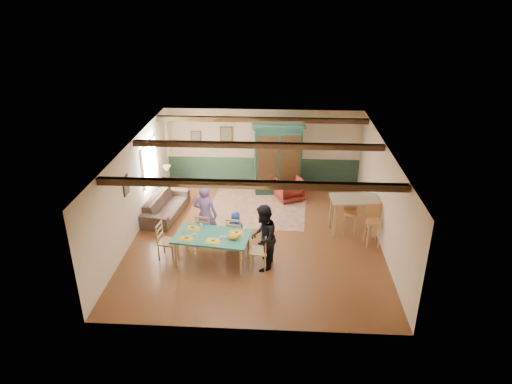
# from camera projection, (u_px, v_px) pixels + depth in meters

# --- Properties ---
(floor) EXTENTS (8.00, 8.00, 0.00)m
(floor) POSITION_uv_depth(u_px,v_px,m) (256.00, 235.00, 13.30)
(floor) COLOR #5C311A
(floor) RESTS_ON ground
(wall_back) EXTENTS (7.00, 0.02, 2.70)m
(wall_back) POSITION_uv_depth(u_px,v_px,m) (263.00, 146.00, 16.37)
(wall_back) COLOR beige
(wall_back) RESTS_ON floor
(wall_left) EXTENTS (0.02, 8.00, 2.70)m
(wall_left) POSITION_uv_depth(u_px,v_px,m) (133.00, 190.00, 12.92)
(wall_left) COLOR beige
(wall_left) RESTS_ON floor
(wall_right) EXTENTS (0.02, 8.00, 2.70)m
(wall_right) POSITION_uv_depth(u_px,v_px,m) (383.00, 196.00, 12.56)
(wall_right) COLOR beige
(wall_right) RESTS_ON floor
(ceiling) EXTENTS (7.00, 8.00, 0.02)m
(ceiling) POSITION_uv_depth(u_px,v_px,m) (256.00, 147.00, 12.18)
(ceiling) COLOR silver
(ceiling) RESTS_ON wall_back
(wainscot_back) EXTENTS (6.95, 0.03, 0.90)m
(wainscot_back) POSITION_uv_depth(u_px,v_px,m) (263.00, 170.00, 16.73)
(wainscot_back) COLOR #213E2E
(wainscot_back) RESTS_ON floor
(ceiling_beam_front) EXTENTS (6.95, 0.16, 0.16)m
(ceiling_beam_front) POSITION_uv_depth(u_px,v_px,m) (251.00, 184.00, 10.13)
(ceiling_beam_front) COLOR black
(ceiling_beam_front) RESTS_ON ceiling
(ceiling_beam_mid) EXTENTS (6.95, 0.16, 0.16)m
(ceiling_beam_mid) POSITION_uv_depth(u_px,v_px,m) (257.00, 145.00, 12.58)
(ceiling_beam_mid) COLOR black
(ceiling_beam_mid) RESTS_ON ceiling
(ceiling_beam_back) EXTENTS (6.95, 0.16, 0.16)m
(ceiling_beam_back) POSITION_uv_depth(u_px,v_px,m) (262.00, 120.00, 14.94)
(ceiling_beam_back) COLOR black
(ceiling_beam_back) RESTS_ON ceiling
(window_left) EXTENTS (0.06, 1.60, 1.30)m
(window_left) POSITION_uv_depth(u_px,v_px,m) (150.00, 162.00, 14.38)
(window_left) COLOR white
(window_left) RESTS_ON wall_left
(picture_left_wall) EXTENTS (0.04, 0.42, 0.52)m
(picture_left_wall) POSITION_uv_depth(u_px,v_px,m) (126.00, 185.00, 12.21)
(picture_left_wall) COLOR #7A7259
(picture_left_wall) RESTS_ON wall_left
(picture_back_a) EXTENTS (0.45, 0.04, 0.55)m
(picture_back_a) POSITION_uv_depth(u_px,v_px,m) (226.00, 134.00, 16.23)
(picture_back_a) COLOR #7A7259
(picture_back_a) RESTS_ON wall_back
(picture_back_b) EXTENTS (0.38, 0.04, 0.48)m
(picture_back_b) POSITION_uv_depth(u_px,v_px,m) (196.00, 137.00, 16.35)
(picture_back_b) COLOR #7A7259
(picture_back_b) RESTS_ON wall_back
(dining_table) EXTENTS (2.04, 1.30, 0.80)m
(dining_table) POSITION_uv_depth(u_px,v_px,m) (213.00, 249.00, 11.83)
(dining_table) COLOR #226C58
(dining_table) RESTS_ON floor
(dining_chair_far_left) EXTENTS (0.50, 0.52, 1.01)m
(dining_chair_far_left) POSITION_uv_depth(u_px,v_px,m) (205.00, 230.00, 12.54)
(dining_chair_far_left) COLOR #A68953
(dining_chair_far_left) RESTS_ON floor
(dining_chair_far_right) EXTENTS (0.50, 0.52, 1.01)m
(dining_chair_far_right) POSITION_uv_depth(u_px,v_px,m) (235.00, 232.00, 12.40)
(dining_chair_far_right) COLOR #A68953
(dining_chair_far_right) RESTS_ON floor
(dining_chair_end_left) EXTENTS (0.52, 0.50, 1.01)m
(dining_chair_end_left) POSITION_uv_depth(u_px,v_px,m) (168.00, 241.00, 12.00)
(dining_chair_end_left) COLOR #A68953
(dining_chair_end_left) RESTS_ON floor
(dining_chair_end_right) EXTENTS (0.52, 0.50, 1.01)m
(dining_chair_end_right) POSITION_uv_depth(u_px,v_px,m) (259.00, 250.00, 11.58)
(dining_chair_end_right) COLOR #A68953
(dining_chair_end_right) RESTS_ON floor
(person_man) EXTENTS (0.72, 0.52, 1.84)m
(person_man) POSITION_uv_depth(u_px,v_px,m) (205.00, 215.00, 12.45)
(person_man) COLOR #785694
(person_man) RESTS_ON floor
(person_woman) EXTENTS (0.77, 0.93, 1.76)m
(person_woman) POSITION_uv_depth(u_px,v_px,m) (263.00, 238.00, 11.41)
(person_woman) COLOR black
(person_woman) RESTS_ON floor
(person_child) EXTENTS (0.56, 0.41, 1.07)m
(person_child) POSITION_uv_depth(u_px,v_px,m) (236.00, 230.00, 12.46)
(person_child) COLOR navy
(person_child) RESTS_ON floor
(cat) EXTENTS (0.40, 0.20, 0.19)m
(cat) POSITION_uv_depth(u_px,v_px,m) (233.00, 237.00, 11.43)
(cat) COLOR orange
(cat) RESTS_ON dining_table
(place_setting_near_left) EXTENTS (0.46, 0.37, 0.11)m
(place_setting_near_left) POSITION_uv_depth(u_px,v_px,m) (187.00, 237.00, 11.50)
(place_setting_near_left) COLOR yellow
(place_setting_near_left) RESTS_ON dining_table
(place_setting_near_center) EXTENTS (0.46, 0.37, 0.11)m
(place_setting_near_center) POSITION_uv_depth(u_px,v_px,m) (213.00, 239.00, 11.39)
(place_setting_near_center) COLOR yellow
(place_setting_near_center) RESTS_ON dining_table
(place_setting_far_left) EXTENTS (0.46, 0.37, 0.11)m
(place_setting_far_left) POSITION_uv_depth(u_px,v_px,m) (193.00, 227.00, 11.98)
(place_setting_far_left) COLOR yellow
(place_setting_far_left) RESTS_ON dining_table
(place_setting_far_right) EXTENTS (0.46, 0.37, 0.11)m
(place_setting_far_right) POSITION_uv_depth(u_px,v_px,m) (237.00, 231.00, 11.78)
(place_setting_far_right) COLOR yellow
(place_setting_far_right) RESTS_ON dining_table
(area_rug) EXTENTS (3.33, 3.87, 0.01)m
(area_rug) POSITION_uv_depth(u_px,v_px,m) (259.00, 202.00, 15.26)
(area_rug) COLOR #C1B08B
(area_rug) RESTS_ON floor
(armoire) EXTENTS (1.82, 0.93, 2.46)m
(armoire) POSITION_uv_depth(u_px,v_px,m) (278.00, 158.00, 15.58)
(armoire) COLOR #132F25
(armoire) RESTS_ON floor
(armchair) EXTENTS (1.09, 1.10, 0.77)m
(armchair) POSITION_uv_depth(u_px,v_px,m) (289.00, 189.00, 15.33)
(armchair) COLOR #490F0E
(armchair) RESTS_ON floor
(sofa) EXTENTS (1.14, 2.31, 0.65)m
(sofa) POSITION_uv_depth(u_px,v_px,m) (166.00, 205.00, 14.32)
(sofa) COLOR #3B2D25
(sofa) RESTS_ON floor
(end_table) EXTENTS (0.47, 0.47, 0.54)m
(end_table) POSITION_uv_depth(u_px,v_px,m) (168.00, 186.00, 15.81)
(end_table) COLOR black
(end_table) RESTS_ON floor
(table_lamp) EXTENTS (0.30, 0.30, 0.49)m
(table_lamp) POSITION_uv_depth(u_px,v_px,m) (167.00, 173.00, 15.60)
(table_lamp) COLOR beige
(table_lamp) RESTS_ON end_table
(counter_table) EXTENTS (1.39, 0.88, 1.11)m
(counter_table) POSITION_uv_depth(u_px,v_px,m) (353.00, 216.00, 13.19)
(counter_table) COLOR beige
(counter_table) RESTS_ON floor
(bar_stool_left) EXTENTS (0.41, 0.45, 1.09)m
(bar_stool_left) POSITION_uv_depth(u_px,v_px,m) (350.00, 217.00, 13.14)
(bar_stool_left) COLOR tan
(bar_stool_left) RESTS_ON floor
(bar_stool_right) EXTENTS (0.45, 0.49, 1.20)m
(bar_stool_right) POSITION_uv_depth(u_px,v_px,m) (373.00, 226.00, 12.53)
(bar_stool_right) COLOR tan
(bar_stool_right) RESTS_ON floor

